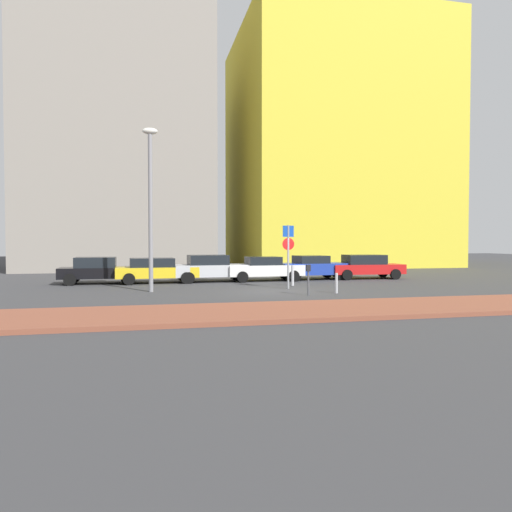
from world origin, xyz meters
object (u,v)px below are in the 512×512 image
object	(u,v)px
parked_car_blue	(312,267)
parked_car_red	(365,266)
street_lamp	(150,196)
traffic_bollard_near	(336,283)
traffic_bollard_mid	(293,276)
parked_car_white	(264,268)
parked_car_black	(99,270)
parking_meter	(308,275)
parked_car_silver	(212,268)
parked_car_yellow	(156,270)
parking_sign_post	(288,249)

from	to	relation	value
parked_car_blue	parked_car_red	distance (m)	3.46
parked_car_red	street_lamp	xyz separation A→B (m)	(-13.08, -4.85, 3.61)
traffic_bollard_near	traffic_bollard_mid	bearing A→B (deg)	102.43
street_lamp	parked_car_white	bearing A→B (deg)	35.54
parked_car_black	parking_meter	world-z (taller)	parked_car_black
parked_car_red	traffic_bollard_mid	world-z (taller)	parked_car_red
parked_car_blue	parking_meter	xyz separation A→B (m)	(-3.01, -7.99, 0.10)
parked_car_silver	traffic_bollard_mid	bearing A→B (deg)	-41.27
parked_car_black	parked_car_white	size ratio (longest dim) A/B	0.95
parked_car_yellow	parked_car_blue	xyz separation A→B (m)	(9.34, 0.36, 0.01)
parked_car_red	parking_meter	world-z (taller)	parked_car_red
parked_car_silver	parked_car_blue	xyz separation A→B (m)	(6.18, 0.21, -0.04)
parked_car_red	parking_sign_post	bearing A→B (deg)	-142.91
parked_car_white	parking_sign_post	world-z (taller)	parking_sign_post
parking_meter	parked_car_yellow	bearing A→B (deg)	129.66
parked_car_yellow	parked_car_red	distance (m)	12.79
parked_car_yellow	parking_meter	size ratio (longest dim) A/B	3.46
parked_car_black	parked_car_blue	bearing A→B (deg)	0.22
parked_car_yellow	parked_car_blue	distance (m)	9.35
parked_car_blue	parking_meter	bearing A→B (deg)	-110.67
parking_sign_post	traffic_bollard_near	distance (m)	3.23
parked_car_blue	parking_meter	world-z (taller)	parked_car_blue
street_lamp	parking_sign_post	bearing A→B (deg)	-0.47
parked_car_red	parking_meter	xyz separation A→B (m)	(-6.47, -7.84, 0.08)
parked_car_silver	traffic_bollard_near	world-z (taller)	parked_car_silver
parked_car_silver	parked_car_blue	bearing A→B (deg)	1.97
parked_car_black	parking_meter	bearing A→B (deg)	-40.24
parked_car_black	parking_sign_post	size ratio (longest dim) A/B	1.37
parked_car_silver	parked_car_red	size ratio (longest dim) A/B	0.97
parked_car_black	parked_car_white	world-z (taller)	parked_car_black
parked_car_black	traffic_bollard_mid	size ratio (longest dim) A/B	4.03
parked_car_yellow	traffic_bollard_mid	size ratio (longest dim) A/B	4.29
parked_car_white	traffic_bollard_mid	xyz separation A→B (m)	(0.73, -3.26, -0.21)
street_lamp	traffic_bollard_near	size ratio (longest dim) A/B	8.32
parked_car_silver	parking_meter	xyz separation A→B (m)	(3.17, -7.78, 0.06)
parked_car_yellow	parked_car_white	bearing A→B (deg)	0.39
parking_meter	parked_car_red	bearing A→B (deg)	50.48
parked_car_yellow	traffic_bollard_near	world-z (taller)	parked_car_yellow
parked_car_silver	parking_sign_post	bearing A→B (deg)	-56.94
parked_car_white	parking_sign_post	distance (m)	4.89
street_lamp	parked_car_silver	bearing A→B (deg)	54.26
parked_car_yellow	parked_car_silver	distance (m)	3.16
traffic_bollard_near	parked_car_black	bearing A→B (deg)	145.83
parked_car_black	parking_meter	xyz separation A→B (m)	(9.38, -7.94, 0.10)
parked_car_yellow	parked_car_red	size ratio (longest dim) A/B	0.98
parked_car_yellow	parked_car_white	xyz separation A→B (m)	(6.26, 0.04, -0.01)
parked_car_yellow	parked_car_blue	world-z (taller)	parked_car_blue
parking_sign_post	parking_meter	distance (m)	3.14
traffic_bollard_near	traffic_bollard_mid	distance (m)	3.97
parked_car_black	traffic_bollard_near	world-z (taller)	parked_car_black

